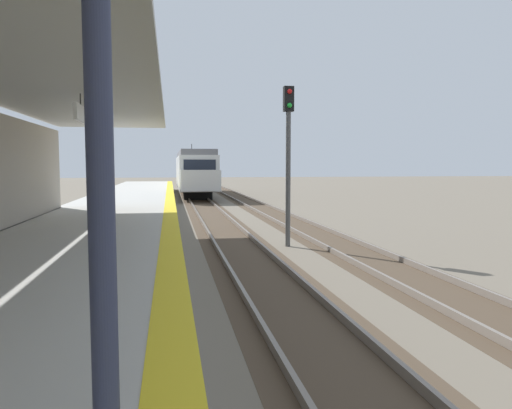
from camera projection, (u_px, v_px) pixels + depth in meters
name	position (u px, v px, depth m)	size (l,w,h in m)	color
station_platform	(94.00, 240.00, 14.54)	(5.00, 80.00, 0.91)	#B7B5AD
track_pair_nearest_platform	(226.00, 231.00, 19.27)	(2.34, 120.00, 0.16)	#4C3D2D
track_pair_middle	(308.00, 230.00, 19.86)	(2.34, 120.00, 0.16)	#4C3D2D
approaching_train	(194.00, 171.00, 43.63)	(2.93, 19.60, 4.76)	silver
rail_signal_post	(288.00, 149.00, 15.77)	(0.32, 0.34, 5.20)	#4C4C4C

